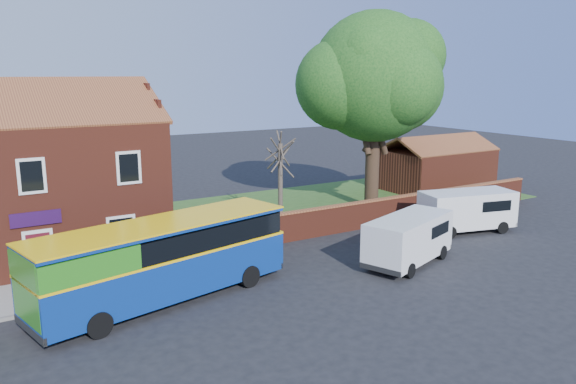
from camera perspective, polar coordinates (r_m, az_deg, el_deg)
ground at (r=21.77m, az=-1.85°, el=-11.71°), size 120.00×120.00×0.00m
pavement at (r=24.87m, az=-23.18°, el=-9.47°), size 18.00×3.50×0.12m
kerb at (r=23.25m, az=-22.53°, el=-10.89°), size 18.00×0.15×0.14m
grass_strip at (r=38.95m, az=5.42°, el=-1.00°), size 26.00×12.00×0.04m
shop_building at (r=29.50m, az=-25.41°, el=0.41°), size 12.30×8.13×10.50m
boundary_wall at (r=34.28m, az=11.43°, el=-1.62°), size 22.00×0.38×1.60m
outbuilding at (r=44.52m, az=14.81°, el=2.38°), size 8.20×5.06×4.17m
bus at (r=22.18m, az=-13.30°, el=-6.62°), size 10.70×4.86×3.16m
van_near at (r=26.72m, az=12.17°, el=-4.56°), size 5.51×3.62×2.25m
van_far at (r=32.97m, az=17.76°, el=-1.67°), size 5.56×3.27×2.29m
large_tree at (r=36.63m, az=8.70°, el=11.09°), size 10.33×8.17×12.60m
bare_tree at (r=32.48m, az=-0.78°, el=1.26°), size 1.97×2.34×5.25m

